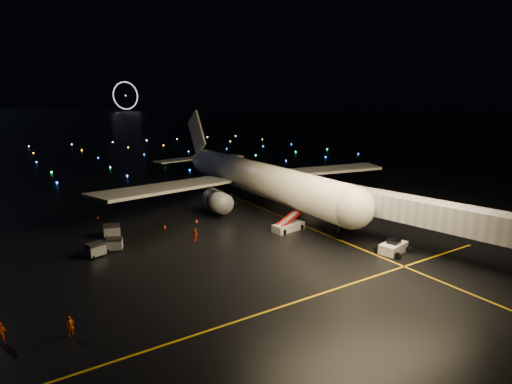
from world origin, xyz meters
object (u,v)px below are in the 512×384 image
crew_c (195,235)px  baggage_cart_0 (114,244)px  pushback_tug (393,246)px  crew_b (1,334)px  crew_a (70,326)px  baggage_cart_1 (96,250)px  airliner (247,158)px  belt_loader (289,219)px  baggage_cart_2 (112,231)px

crew_c → baggage_cart_0: 10.07m
pushback_tug → crew_b: crew_b is taller
crew_b → baggage_cart_0: bearing=65.0°
crew_a → crew_c: bearing=19.2°
pushback_tug → baggage_cart_1: bearing=137.8°
airliner → crew_c: (-16.87, -15.01, -7.18)m
airliner → baggage_cart_1: size_ratio=28.87×
airliner → crew_a: 46.04m
crew_a → baggage_cart_1: size_ratio=0.87×
crew_c → baggage_cart_0: size_ratio=0.88×
belt_loader → crew_b: 36.36m
belt_loader → crew_b: size_ratio=3.83×
pushback_tug → crew_c: 25.11m
baggage_cart_0 → crew_a: bearing=-92.2°
airliner → baggage_cart_2: 27.88m
crew_a → pushback_tug: bearing=-24.9°
belt_loader → crew_a: 32.51m
airliner → baggage_cart_2: size_ratio=26.96×
airliner → belt_loader: 19.56m
crew_c → baggage_cart_1: crew_c is taller
crew_a → baggage_cart_0: 18.69m
crew_c → airliner: bearing=118.9°
airliner → belt_loader: size_ratio=8.00×
crew_c → baggage_cart_1: 12.27m
pushback_tug → baggage_cart_0: 34.18m
crew_a → baggage_cart_0: (7.30, 17.21, -0.05)m
crew_b → crew_c: (21.77, 13.66, -0.09)m
airliner → baggage_cart_1: airliner is taller
belt_loader → baggage_cart_1: (-25.23, 4.29, -0.88)m
crew_a → baggage_cart_1: bearing=50.9°
baggage_cart_1 → airliner: bearing=6.8°
crew_a → airliner: bearing=19.3°
airliner → baggage_cart_1: bearing=-153.8°
pushback_tug → belt_loader: size_ratio=0.53×
crew_c → baggage_cart_2: baggage_cart_2 is taller
airliner → baggage_cart_1: 33.00m
pushback_tug → baggage_cart_1: pushback_tug is taller
airliner → baggage_cart_0: 30.57m
airliner → crew_a: size_ratio=33.22×
baggage_cart_0 → airliner: bearing=46.7°
baggage_cart_2 → crew_a: bearing=-98.6°
crew_a → baggage_cart_2: (8.21, 22.47, 0.04)m
belt_loader → crew_c: 13.41m
pushback_tug → airliner: bearing=81.3°
baggage_cart_1 → pushback_tug: bearing=-48.9°
airliner → baggage_cart_0: (-26.73, -12.97, -7.21)m
crew_b → baggage_cart_2: size_ratio=0.88×
crew_c → crew_a: bearing=-61.3°
baggage_cart_2 → pushback_tug: bearing=-29.7°
belt_loader → crew_a: belt_loader is taller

